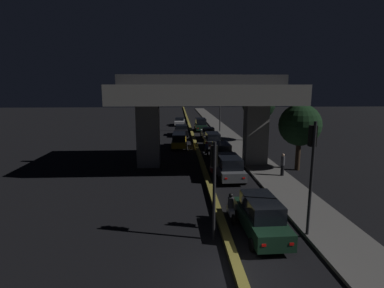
% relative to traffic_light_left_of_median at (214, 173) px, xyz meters
% --- Properties ---
extents(ground_plane, '(200.00, 200.00, 0.00)m').
position_rel_traffic_light_left_of_median_xyz_m(ground_plane, '(0.60, -3.13, -3.16)').
color(ground_plane, black).
extents(median_divider, '(0.41, 126.00, 0.27)m').
position_rel_traffic_light_left_of_median_xyz_m(median_divider, '(0.60, 31.87, -3.02)').
color(median_divider, olive).
rests_on(median_divider, ground_plane).
extents(sidewalk_right, '(2.95, 126.00, 0.16)m').
position_rel_traffic_light_left_of_median_xyz_m(sidewalk_right, '(5.81, 24.87, -3.08)').
color(sidewalk_right, '#5B5956').
rests_on(sidewalk_right, ground_plane).
extents(elevated_overpass, '(14.91, 9.91, 8.07)m').
position_rel_traffic_light_left_of_median_xyz_m(elevated_overpass, '(0.60, 13.43, 2.81)').
color(elevated_overpass, gray).
rests_on(elevated_overpass, ground_plane).
extents(traffic_light_left_of_median, '(0.30, 0.49, 4.63)m').
position_rel_traffic_light_left_of_median_xyz_m(traffic_light_left_of_median, '(0.00, 0.00, 0.00)').
color(traffic_light_left_of_median, black).
rests_on(traffic_light_left_of_median, ground_plane).
extents(traffic_light_right_of_median, '(0.30, 0.49, 5.50)m').
position_rel_traffic_light_left_of_median_xyz_m(traffic_light_right_of_median, '(4.43, -0.01, 0.57)').
color(traffic_light_right_of_median, black).
rests_on(traffic_light_right_of_median, ground_plane).
extents(street_lamp, '(2.72, 0.32, 8.16)m').
position_rel_traffic_light_left_of_median_xyz_m(street_lamp, '(4.72, 33.87, 1.70)').
color(street_lamp, '#2D2D30').
rests_on(street_lamp, ground_plane).
extents(car_dark_green_lead, '(1.92, 4.66, 1.81)m').
position_rel_traffic_light_left_of_median_xyz_m(car_dark_green_lead, '(2.32, 0.35, -2.25)').
color(car_dark_green_lead, black).
rests_on(car_dark_green_lead, ground_plane).
extents(car_grey_second, '(2.06, 4.18, 1.80)m').
position_rel_traffic_light_left_of_median_xyz_m(car_grey_second, '(2.31, 9.19, -2.21)').
color(car_grey_second, '#515459').
rests_on(car_grey_second, ground_plane).
extents(car_white_third, '(1.87, 4.74, 1.70)m').
position_rel_traffic_light_left_of_median_xyz_m(car_white_third, '(2.62, 15.22, -2.27)').
color(car_white_third, silver).
rests_on(car_white_third, ground_plane).
extents(car_grey_fourth, '(1.85, 4.70, 1.77)m').
position_rel_traffic_light_left_of_median_xyz_m(car_grey_fourth, '(2.49, 21.45, -2.25)').
color(car_grey_fourth, '#515459').
rests_on(car_grey_fourth, ground_plane).
extents(car_white_fifth, '(1.94, 4.00, 1.56)m').
position_rel_traffic_light_left_of_median_xyz_m(car_white_fifth, '(2.61, 27.74, -2.36)').
color(car_white_fifth, silver).
rests_on(car_white_fifth, ground_plane).
extents(car_dark_green_sixth, '(1.94, 4.38, 2.04)m').
position_rel_traffic_light_left_of_median_xyz_m(car_dark_green_sixth, '(2.20, 35.45, -2.10)').
color(car_dark_green_sixth, black).
rests_on(car_dark_green_sixth, ground_plane).
extents(car_taxi_yellow_lead_oncoming, '(1.92, 4.84, 1.74)m').
position_rel_traffic_light_left_of_median_xyz_m(car_taxi_yellow_lead_oncoming, '(-1.43, 21.68, -2.24)').
color(car_taxi_yellow_lead_oncoming, gold).
rests_on(car_taxi_yellow_lead_oncoming, ground_plane).
extents(car_black_second_oncoming, '(2.02, 4.57, 1.52)m').
position_rel_traffic_light_left_of_median_xyz_m(car_black_second_oncoming, '(-1.06, 30.95, -2.38)').
color(car_black_second_oncoming, black).
rests_on(car_black_second_oncoming, ground_plane).
extents(car_white_third_oncoming, '(2.06, 4.74, 1.39)m').
position_rel_traffic_light_left_of_median_xyz_m(car_white_third_oncoming, '(-1.18, 43.02, -2.44)').
color(car_white_third_oncoming, silver).
rests_on(car_white_third_oncoming, ground_plane).
extents(motorcycle_white_filtering_near, '(0.33, 1.89, 1.47)m').
position_rel_traffic_light_left_of_median_xyz_m(motorcycle_white_filtering_near, '(1.17, 2.01, -2.54)').
color(motorcycle_white_filtering_near, black).
rests_on(motorcycle_white_filtering_near, ground_plane).
extents(motorcycle_red_filtering_mid, '(0.34, 1.81, 1.40)m').
position_rel_traffic_light_left_of_median_xyz_m(motorcycle_red_filtering_mid, '(1.14, 10.17, -2.56)').
color(motorcycle_red_filtering_mid, black).
rests_on(motorcycle_red_filtering_mid, ground_plane).
extents(motorcycle_black_filtering_far, '(0.34, 1.84, 1.45)m').
position_rel_traffic_light_left_of_median_xyz_m(motorcycle_black_filtering_far, '(1.41, 17.57, -2.55)').
color(motorcycle_black_filtering_far, black).
rests_on(motorcycle_black_filtering_far, ground_plane).
extents(pedestrian_on_sidewalk, '(0.31, 0.31, 1.76)m').
position_rel_traffic_light_left_of_median_xyz_m(pedestrian_on_sidewalk, '(6.57, 9.40, -2.11)').
color(pedestrian_on_sidewalk, black).
rests_on(pedestrian_on_sidewalk, sidewalk_right).
extents(roadside_tree_kerbside_near, '(3.50, 3.50, 5.65)m').
position_rel_traffic_light_left_of_median_xyz_m(roadside_tree_kerbside_near, '(8.60, 11.46, 0.71)').
color(roadside_tree_kerbside_near, '#2D2116').
rests_on(roadside_tree_kerbside_near, ground_plane).
extents(roadside_tree_kerbside_mid, '(4.23, 4.23, 7.09)m').
position_rel_traffic_light_left_of_median_xyz_m(roadside_tree_kerbside_mid, '(8.80, 25.15, 1.79)').
color(roadside_tree_kerbside_mid, '#2D2116').
rests_on(roadside_tree_kerbside_mid, ground_plane).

